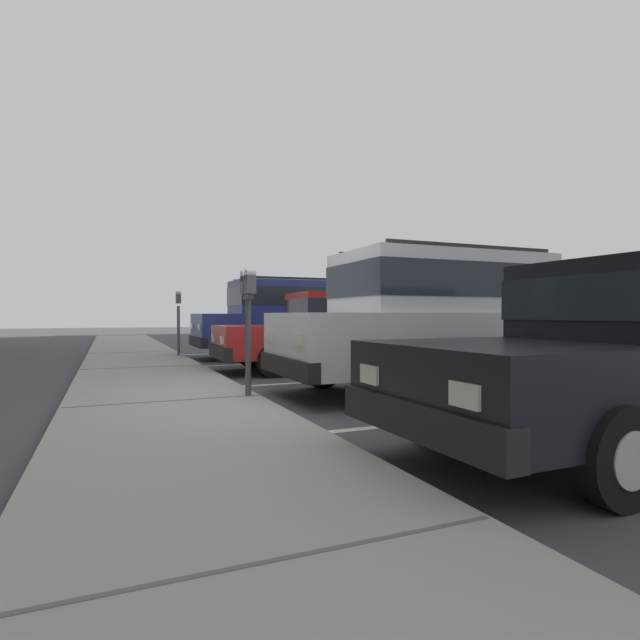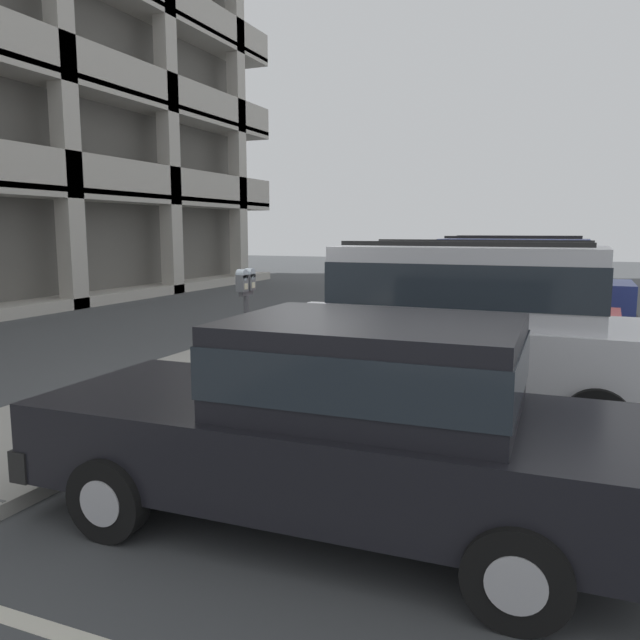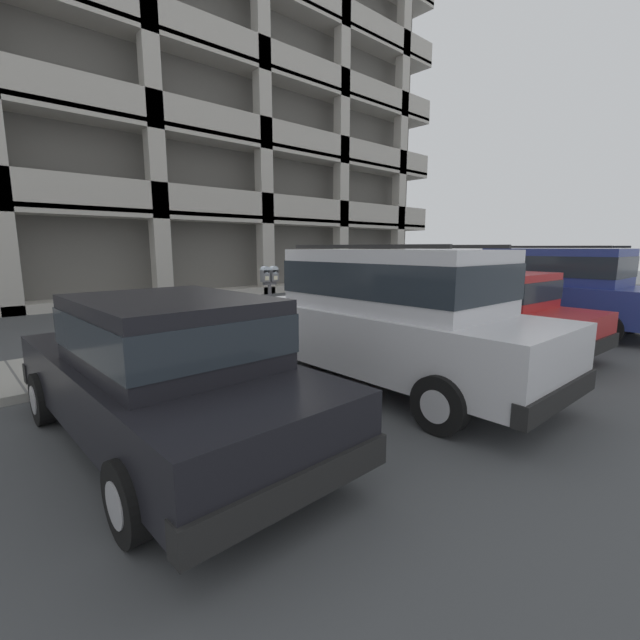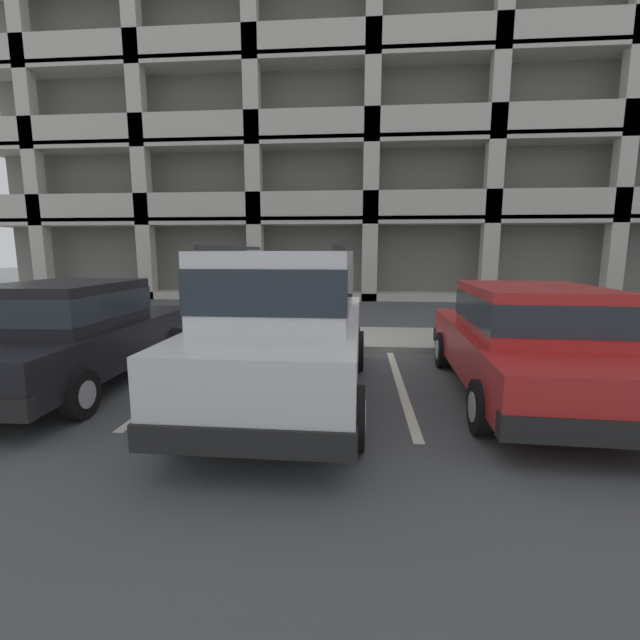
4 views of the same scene
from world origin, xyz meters
The scene contains 8 objects.
ground_plane centered at (0.00, 0.00, -0.05)m, with size 80.00×80.00×0.10m.
sidewalk centered at (0.00, 1.30, 0.06)m, with size 40.00×2.20×0.12m.
parking_stall_lines centered at (1.63, -1.40, 0.00)m, with size 13.19×4.80×0.01m.
silver_suv centered at (0.08, -2.52, 1.09)m, with size 2.06×4.80×2.03m.
dark_hatchback centered at (3.20, -2.26, 0.82)m, with size 1.98×4.55×1.54m.
blue_coupe centered at (6.40, -2.42, 1.09)m, with size 2.05×4.80×2.03m.
parking_meter_near centered at (0.00, 0.35, 1.26)m, with size 0.35×0.12×1.53m.
parking_meter_far centered at (6.54, 0.34, 1.13)m, with size 0.15×0.12×1.55m.
Camera 1 is at (-5.90, 1.91, 1.10)m, focal length 28.00 mm.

